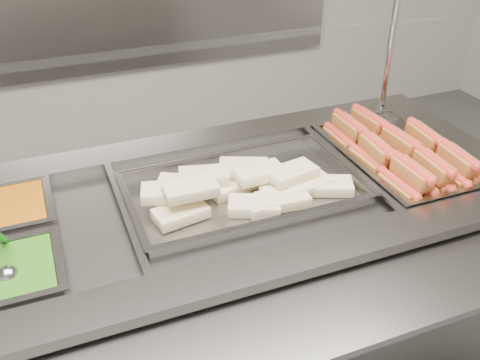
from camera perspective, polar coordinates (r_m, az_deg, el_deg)
name	(u,v)px	position (r m, az deg, el deg)	size (l,w,h in m)	color
steam_counter	(227,299)	(1.93, -1.45, -12.62)	(1.93, 0.86, 0.92)	slate
tray_rail	(302,320)	(1.30, 6.68, -14.57)	(1.84, 0.39, 0.05)	gray
sneeze_guard	(197,49)	(1.67, -4.61, 13.73)	(1.69, 0.30, 0.45)	#B8B7BC
pan_hotdogs	(396,163)	(1.94, 16.35, 1.75)	(0.35, 0.56, 0.10)	gray
pan_wraps	(243,193)	(1.67, 0.33, -1.39)	(0.70, 0.41, 0.07)	gray
hotdogs_in_buns	(399,153)	(1.90, 16.62, 2.79)	(0.31, 0.54, 0.12)	#9D5221
tortilla_wraps	(246,188)	(1.63, 0.65, -0.86)	(0.66, 0.30, 0.10)	beige
serving_spoon	(6,269)	(1.45, -23.65, -8.69)	(0.06, 0.18, 0.15)	#A9AAAE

